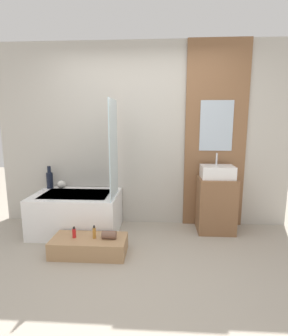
{
  "coord_description": "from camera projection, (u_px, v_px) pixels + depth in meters",
  "views": [
    {
      "loc": [
        0.26,
        -2.22,
        1.52
      ],
      "look_at": [
        0.08,
        0.69,
        0.99
      ],
      "focal_mm": 28.0,
      "sensor_mm": 36.0,
      "label": 1
    }
  ],
  "objects": [
    {
      "name": "glass_shower_screen",
      "position": [
        113.0,
        149.0,
        3.32
      ],
      "size": [
        0.01,
        0.55,
        1.24
      ],
      "primitive_type": "cube",
      "color": "silver",
      "rests_on": "bathtub"
    },
    {
      "name": "sink",
      "position": [
        217.0,
        172.0,
        3.53
      ],
      "size": [
        0.43,
        0.32,
        0.33
      ],
      "color": "white",
      "rests_on": "vanity_cabinet"
    },
    {
      "name": "bottle_soap_primary",
      "position": [
        74.0,
        233.0,
        2.99
      ],
      "size": [
        0.04,
        0.04,
        0.13
      ],
      "color": "red",
      "rests_on": "wooden_step_bench"
    },
    {
      "name": "wall_tiled_back",
      "position": [
        142.0,
        136.0,
        3.79
      ],
      "size": [
        4.2,
        0.06,
        2.6
      ],
      "primitive_type": "cube",
      "color": "#B7B2A8",
      "rests_on": "ground_plane"
    },
    {
      "name": "bathtub",
      "position": [
        77.0,
        213.0,
        3.6
      ],
      "size": [
        1.15,
        0.76,
        0.54
      ],
      "color": "white",
      "rests_on": "ground_plane"
    },
    {
      "name": "ground_plane",
      "position": [
        131.0,
        284.0,
        2.46
      ],
      "size": [
        12.0,
        12.0,
        0.0
      ],
      "primitive_type": "plane",
      "color": "#A39989"
    },
    {
      "name": "vase_round_light",
      "position": [
        61.0,
        184.0,
        3.82
      ],
      "size": [
        0.12,
        0.12,
        0.12
      ],
      "primitive_type": "sphere",
      "color": "silver",
      "rests_on": "bathtub"
    },
    {
      "name": "wooden_step_bench",
      "position": [
        89.0,
        246.0,
        3.01
      ],
      "size": [
        0.85,
        0.4,
        0.2
      ],
      "primitive_type": "cube",
      "color": "#A87F56",
      "rests_on": "ground_plane"
    },
    {
      "name": "towel_roll",
      "position": [
        109.0,
        235.0,
        2.97
      ],
      "size": [
        0.16,
        0.09,
        0.09
      ],
      "primitive_type": "cylinder",
      "rotation": [
        0.0,
        1.57,
        0.0
      ],
      "color": "brown",
      "rests_on": "wooden_step_bench"
    },
    {
      "name": "wall_wood_accent",
      "position": [
        216.0,
        136.0,
        3.67
      ],
      "size": [
        0.85,
        0.04,
        2.6
      ],
      "color": "brown",
      "rests_on": "ground_plane"
    },
    {
      "name": "vase_tall_dark",
      "position": [
        50.0,
        179.0,
        3.83
      ],
      "size": [
        0.09,
        0.09,
        0.33
      ],
      "color": "black",
      "rests_on": "bathtub"
    },
    {
      "name": "bottle_soap_secondary",
      "position": [
        94.0,
        233.0,
        2.98
      ],
      "size": [
        0.04,
        0.04,
        0.15
      ],
      "color": "#B2752D",
      "rests_on": "wooden_step_bench"
    },
    {
      "name": "vanity_cabinet",
      "position": [
        216.0,
        205.0,
        3.61
      ],
      "size": [
        0.5,
        0.43,
        0.75
      ],
      "primitive_type": "cube",
      "color": "brown",
      "rests_on": "ground_plane"
    }
  ]
}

